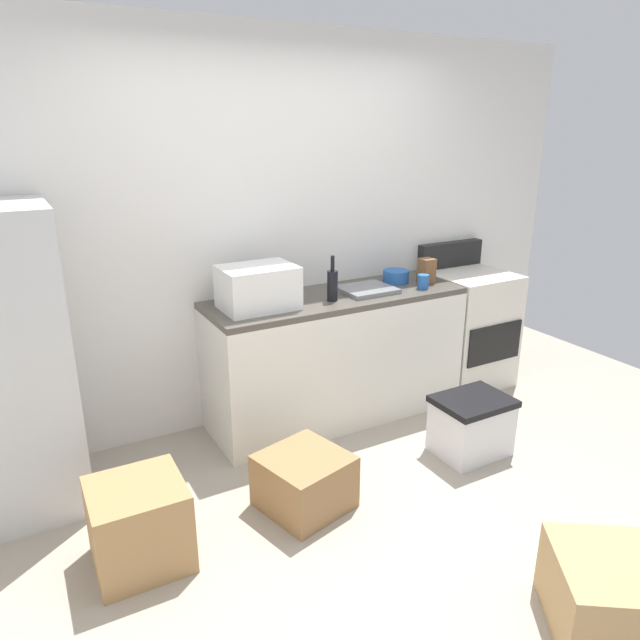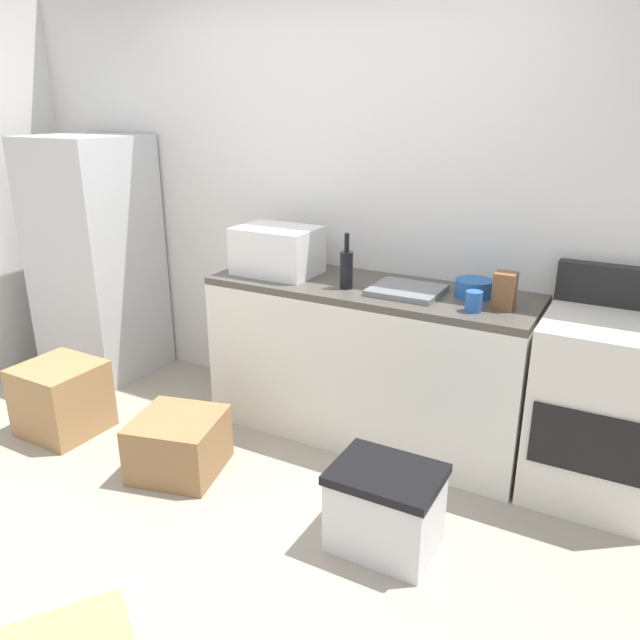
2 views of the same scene
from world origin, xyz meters
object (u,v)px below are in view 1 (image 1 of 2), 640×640
object	(u,v)px
cardboard_box_large	(304,481)
cardboard_box_small	(609,596)
wine_bottle	(332,284)
mixing_bowl	(396,276)
knife_block	(427,271)
microwave	(258,287)
coffee_mug	(423,282)
storage_bin	(471,425)
stove_oven	(467,326)
cardboard_box_medium	(139,524)

from	to	relation	value
cardboard_box_large	cardboard_box_small	bearing A→B (deg)	-62.31
wine_bottle	mixing_bowl	world-z (taller)	wine_bottle
mixing_bowl	cardboard_box_large	size ratio (longest dim) A/B	0.44
knife_block	cardboard_box_large	world-z (taller)	knife_block
wine_bottle	cardboard_box_small	size ratio (longest dim) A/B	0.64
knife_block	cardboard_box_small	size ratio (longest dim) A/B	0.38
microwave	coffee_mug	size ratio (longest dim) A/B	4.60
microwave	cardboard_box_small	size ratio (longest dim) A/B	0.98
knife_block	storage_bin	size ratio (longest dim) A/B	0.39
stove_oven	microwave	size ratio (longest dim) A/B	2.39
coffee_mug	cardboard_box_small	bearing A→B (deg)	-106.58
wine_bottle	cardboard_box_medium	distance (m)	1.84
cardboard_box_small	storage_bin	world-z (taller)	storage_bin
cardboard_box_medium	storage_bin	bearing A→B (deg)	-0.68
cardboard_box_large	wine_bottle	bearing A→B (deg)	50.78
knife_block	cardboard_box_small	distance (m)	2.40
cardboard_box_medium	cardboard_box_large	bearing A→B (deg)	0.07
coffee_mug	cardboard_box_small	xyz separation A→B (m)	(-0.60, -2.02, -0.78)
mixing_bowl	storage_bin	distance (m)	1.21
coffee_mug	storage_bin	size ratio (longest dim) A/B	0.22
wine_bottle	storage_bin	bearing A→B (deg)	-52.81
knife_block	mixing_bowl	xyz separation A→B (m)	(-0.18, 0.12, -0.04)
wine_bottle	cardboard_box_large	size ratio (longest dim) A/B	0.70
microwave	knife_block	world-z (taller)	microwave
mixing_bowl	cardboard_box_medium	world-z (taller)	mixing_bowl
cardboard_box_medium	wine_bottle	bearing A→B (deg)	26.47
stove_oven	coffee_mug	world-z (taller)	stove_oven
mixing_bowl	cardboard_box_medium	size ratio (longest dim) A/B	0.44
cardboard_box_medium	cardboard_box_small	xyz separation A→B (m)	(1.58, -1.34, -0.04)
stove_oven	cardboard_box_medium	bearing A→B (deg)	-163.16
stove_oven	cardboard_box_small	world-z (taller)	stove_oven
knife_block	storage_bin	bearing A→B (deg)	-106.61
mixing_bowl	storage_bin	xyz separation A→B (m)	(-0.06, -0.94, -0.75)
coffee_mug	knife_block	bearing A→B (deg)	43.45
cardboard_box_large	storage_bin	distance (m)	1.18
coffee_mug	knife_block	size ratio (longest dim) A/B	0.56
stove_oven	cardboard_box_small	distance (m)	2.52
coffee_mug	knife_block	distance (m)	0.17
cardboard_box_small	storage_bin	size ratio (longest dim) A/B	1.02
wine_bottle	cardboard_box_small	xyz separation A→B (m)	(0.10, -2.08, -0.84)
coffee_mug	cardboard_box_medium	world-z (taller)	coffee_mug
microwave	cardboard_box_small	world-z (taller)	microwave
coffee_mug	mixing_bowl	distance (m)	0.24
microwave	cardboard_box_small	bearing A→B (deg)	-74.72
wine_bottle	coffee_mug	world-z (taller)	wine_bottle
wine_bottle	cardboard_box_medium	bearing A→B (deg)	-153.53
coffee_mug	cardboard_box_large	xyz separation A→B (m)	(-1.31, -0.68, -0.80)
knife_block	cardboard_box_large	bearing A→B (deg)	-150.96
mixing_bowl	coffee_mug	bearing A→B (deg)	-74.76
mixing_bowl	cardboard_box_large	xyz separation A→B (m)	(-1.24, -0.91, -0.79)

